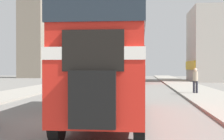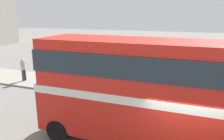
% 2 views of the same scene
% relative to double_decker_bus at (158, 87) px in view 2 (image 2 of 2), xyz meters
% --- Properties ---
extents(sidewalk_right, '(3.50, 120.00, 0.12)m').
position_rel_double_decker_bus_xyz_m(sidewalk_right, '(5.59, -1.05, -2.45)').
color(sidewalk_right, gray).
rests_on(sidewalk_right, ground_plane).
extents(double_decker_bus, '(2.43, 9.59, 4.25)m').
position_rel_double_decker_bus_xyz_m(double_decker_bus, '(0.00, 0.00, 0.00)').
color(double_decker_bus, red).
rests_on(double_decker_bus, ground_plane).
extents(pedestrian_walking, '(0.36, 0.36, 1.77)m').
position_rel_double_decker_bus_xyz_m(pedestrian_walking, '(4.96, 10.95, -1.39)').
color(pedestrian_walking, '#282833').
rests_on(pedestrian_walking, sidewalk_right).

